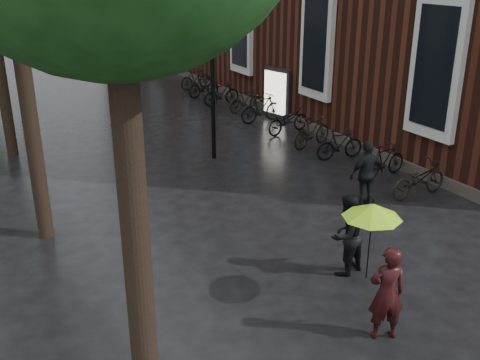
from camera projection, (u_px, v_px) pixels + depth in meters
person_burgundy at (387, 293)px, 8.55m from camera, size 0.67×0.56×1.58m
person_black at (346, 235)px, 10.35m from camera, size 0.88×0.76×1.58m
lime_umbrella at (372, 211)px, 9.05m from camera, size 0.99×0.99×1.46m
pedestrian_walking at (367, 174)px, 13.24m from camera, size 0.95×0.42×1.61m
parked_bicycles at (276, 115)px, 19.40m from camera, size 2.01×14.51×1.04m
ad_lightbox at (278, 94)px, 20.44m from camera, size 0.28×1.23×1.86m
lamp_post at (212, 66)px, 15.72m from camera, size 0.23×0.23×4.47m
cycle_sign at (16, 67)px, 20.81m from camera, size 0.14×0.49×2.69m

